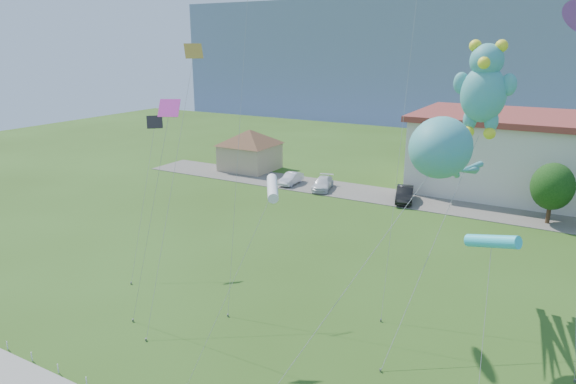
{
  "coord_description": "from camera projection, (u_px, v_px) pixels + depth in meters",
  "views": [
    {
      "loc": [
        11.11,
        -14.38,
        15.26
      ],
      "look_at": [
        -1.56,
        8.0,
        7.81
      ],
      "focal_mm": 32.0,
      "sensor_mm": 36.0,
      "label": 1
    }
  ],
  "objects": [
    {
      "name": "small_kite_white",
      "position": [
        272.0,
        190.0,
        24.2
      ],
      "size": [
        2.23,
        5.84,
        9.14
      ],
      "color": "white",
      "rests_on": "ground"
    },
    {
      "name": "small_kite_pink",
      "position": [
        165.0,
        134.0,
        27.29
      ],
      "size": [
        2.37,
        2.98,
        12.43
      ],
      "color": "#F436AE",
      "rests_on": "ground"
    },
    {
      "name": "small_kite_black",
      "position": [
        152.0,
        138.0,
        36.19
      ],
      "size": [
        2.74,
        6.04,
        10.33
      ],
      "color": "black",
      "rests_on": "ground"
    },
    {
      "name": "small_kite_yellow",
      "position": [
        188.0,
        86.0,
        31.15
      ],
      "size": [
        3.57,
        9.26,
        15.25
      ],
      "color": "gold",
      "rests_on": "ground"
    },
    {
      "name": "tree_near",
      "position": [
        552.0,
        187.0,
        44.27
      ],
      "size": [
        3.6,
        3.6,
        5.47
      ],
      "color": "#3F2B19",
      "rests_on": "ground"
    },
    {
      "name": "parked_car_silver",
      "position": [
        291.0,
        179.0,
        57.53
      ],
      "size": [
        1.44,
        3.89,
        1.27
      ],
      "primitive_type": "imported",
      "rotation": [
        0.0,
        0.0,
        0.03
      ],
      "color": "silver",
      "rests_on": "parking_strip"
    },
    {
      "name": "parked_car_black",
      "position": [
        405.0,
        194.0,
        51.15
      ],
      "size": [
        2.72,
        4.86,
        1.52
      ],
      "primitive_type": "imported",
      "rotation": [
        0.0,
        0.0,
        0.26
      ],
      "color": "black",
      "rests_on": "parking_strip"
    },
    {
      "name": "parked_car_white",
      "position": [
        323.0,
        183.0,
        55.48
      ],
      "size": [
        2.82,
        4.74,
        1.29
      ],
      "primitive_type": "imported",
      "rotation": [
        0.0,
        0.0,
        0.24
      ],
      "color": "silver",
      "rests_on": "parking_strip"
    },
    {
      "name": "parking_strip",
      "position": [
        436.0,
        203.0,
        50.77
      ],
      "size": [
        70.0,
        6.0,
        0.06
      ],
      "primitive_type": "cube",
      "color": "#59544C",
      "rests_on": "ground"
    },
    {
      "name": "small_kite_cyan",
      "position": [
        492.0,
        243.0,
        19.55
      ],
      "size": [
        1.04,
        5.77,
        8.44
      ],
      "color": "#31CEE0",
      "rests_on": "ground"
    },
    {
      "name": "hill_ridge",
      "position": [
        533.0,
        56.0,
        118.35
      ],
      "size": [
        160.0,
        50.0,
        25.0
      ],
      "primitive_type": "cube",
      "color": "slate",
      "rests_on": "ground"
    },
    {
      "name": "teddy_bear_kite",
      "position": [
        484.0,
        87.0,
        27.65
      ],
      "size": [
        3.69,
        9.99,
        15.48
      ],
      "color": "teal",
      "rests_on": "ground"
    },
    {
      "name": "pavilion",
      "position": [
        250.0,
        146.0,
        63.8
      ],
      "size": [
        9.2,
        9.2,
        5.0
      ],
      "color": "tan",
      "rests_on": "ground"
    },
    {
      "name": "octopus_kite",
      "position": [
        445.0,
        156.0,
        26.24
      ],
      "size": [
        6.27,
        15.13,
        11.87
      ],
      "color": "teal",
      "rests_on": "ground"
    }
  ]
}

